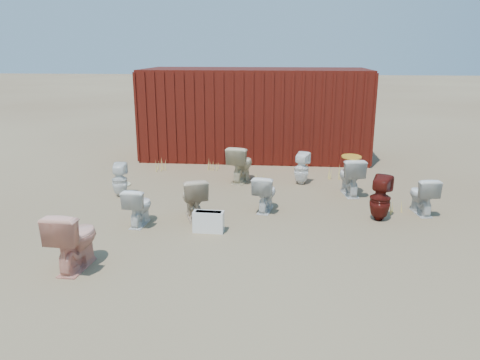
# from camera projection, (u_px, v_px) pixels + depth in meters

# --- Properties ---
(ground) EXTENTS (100.00, 100.00, 0.00)m
(ground) POSITION_uv_depth(u_px,v_px,m) (237.00, 219.00, 8.27)
(ground) COLOR brown
(ground) RESTS_ON ground
(shipping_container) EXTENTS (6.00, 2.40, 2.40)m
(shipping_container) POSITION_uv_depth(u_px,v_px,m) (255.00, 113.00, 12.94)
(shipping_container) COLOR #46130B
(shipping_container) RESTS_ON ground
(toilet_front_a) EXTENTS (0.42, 0.68, 0.66)m
(toilet_front_a) POSITION_uv_depth(u_px,v_px,m) (139.00, 206.00, 7.93)
(toilet_front_a) COLOR white
(toilet_front_a) RESTS_ON ground
(toilet_front_pink) EXTENTS (0.53, 0.86, 0.85)m
(toilet_front_pink) POSITION_uv_depth(u_px,v_px,m) (74.00, 239.00, 6.31)
(toilet_front_pink) COLOR #EA9C87
(toilet_front_pink) RESTS_ON ground
(toilet_front_c) EXTENTS (0.50, 0.73, 0.69)m
(toilet_front_c) POSITION_uv_depth(u_px,v_px,m) (265.00, 193.00, 8.62)
(toilet_front_c) COLOR silver
(toilet_front_c) RESTS_ON ground
(toilet_front_maroon) EXTENTS (0.48, 0.49, 0.80)m
(toilet_front_maroon) POSITION_uv_depth(u_px,v_px,m) (380.00, 198.00, 8.12)
(toilet_front_maroon) COLOR #52130E
(toilet_front_maroon) RESTS_ON ground
(toilet_front_e) EXTENTS (0.49, 0.73, 0.69)m
(toilet_front_e) POSITION_uv_depth(u_px,v_px,m) (422.00, 195.00, 8.47)
(toilet_front_e) COLOR silver
(toilet_front_e) RESTS_ON ground
(toilet_back_a) EXTENTS (0.34, 0.35, 0.69)m
(toilet_back_a) POSITION_uv_depth(u_px,v_px,m) (120.00, 180.00, 9.48)
(toilet_back_a) COLOR white
(toilet_back_a) RESTS_ON ground
(toilet_back_beige_left) EXTENTS (0.66, 0.84, 0.76)m
(toilet_back_beige_left) POSITION_uv_depth(u_px,v_px,m) (194.00, 198.00, 8.21)
(toilet_back_beige_left) COLOR #C5AE90
(toilet_back_beige_left) RESTS_ON ground
(toilet_back_beige_right) EXTENTS (0.64, 0.90, 0.83)m
(toilet_back_beige_right) POSITION_uv_depth(u_px,v_px,m) (241.00, 164.00, 10.54)
(toilet_back_beige_right) COLOR beige
(toilet_back_beige_right) RESTS_ON ground
(toilet_back_yellowlid) EXTENTS (0.55, 0.83, 0.79)m
(toilet_back_yellowlid) POSITION_uv_depth(u_px,v_px,m) (350.00, 176.00, 9.57)
(toilet_back_yellowlid) COLOR silver
(toilet_back_yellowlid) RESTS_ON ground
(toilet_back_e) EXTENTS (0.42, 0.43, 0.71)m
(toilet_back_e) POSITION_uv_depth(u_px,v_px,m) (301.00, 168.00, 10.34)
(toilet_back_e) COLOR white
(toilet_back_e) RESTS_ON ground
(yellow_lid) EXTENTS (0.40, 0.50, 0.02)m
(yellow_lid) POSITION_uv_depth(u_px,v_px,m) (352.00, 157.00, 9.46)
(yellow_lid) COLOR #C38922
(yellow_lid) RESTS_ON toilet_back_yellowlid
(loose_tank) EXTENTS (0.51, 0.22, 0.35)m
(loose_tank) POSITION_uv_depth(u_px,v_px,m) (209.00, 222.00, 7.65)
(loose_tank) COLOR silver
(loose_tank) RESTS_ON ground
(loose_lid_near) EXTENTS (0.52, 0.59, 0.02)m
(loose_lid_near) POSITION_uv_depth(u_px,v_px,m) (198.00, 197.00, 9.44)
(loose_lid_near) COLOR tan
(loose_lid_near) RESTS_ON ground
(loose_lid_far) EXTENTS (0.57, 0.59, 0.02)m
(loose_lid_far) POSITION_uv_depth(u_px,v_px,m) (122.00, 184.00, 10.37)
(loose_lid_far) COLOR #C3BC8E
(loose_lid_far) RESTS_ON ground
(weed_clump_a) EXTENTS (0.36, 0.36, 0.28)m
(weed_clump_a) POSITION_uv_depth(u_px,v_px,m) (161.00, 165.00, 11.53)
(weed_clump_a) COLOR tan
(weed_clump_a) RESTS_ON ground
(weed_clump_b) EXTENTS (0.32, 0.32, 0.24)m
(weed_clump_b) POSITION_uv_depth(u_px,v_px,m) (258.00, 180.00, 10.33)
(weed_clump_b) COLOR tan
(weed_clump_b) RESTS_ON ground
(weed_clump_c) EXTENTS (0.36, 0.36, 0.29)m
(weed_clump_c) POSITION_uv_depth(u_px,v_px,m) (336.00, 172.00, 10.88)
(weed_clump_c) COLOR tan
(weed_clump_c) RESTS_ON ground
(weed_clump_d) EXTENTS (0.30, 0.30, 0.26)m
(weed_clump_d) POSITION_uv_depth(u_px,v_px,m) (214.00, 164.00, 11.66)
(weed_clump_d) COLOR tan
(weed_clump_d) RESTS_ON ground
(weed_clump_e) EXTENTS (0.34, 0.34, 0.27)m
(weed_clump_e) POSITION_uv_depth(u_px,v_px,m) (303.00, 166.00, 11.48)
(weed_clump_e) COLOR tan
(weed_clump_e) RESTS_ON ground
(weed_clump_f) EXTENTS (0.28, 0.28, 0.22)m
(weed_clump_f) POSITION_uv_depth(u_px,v_px,m) (395.00, 207.00, 8.55)
(weed_clump_f) COLOR tan
(weed_clump_f) RESTS_ON ground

